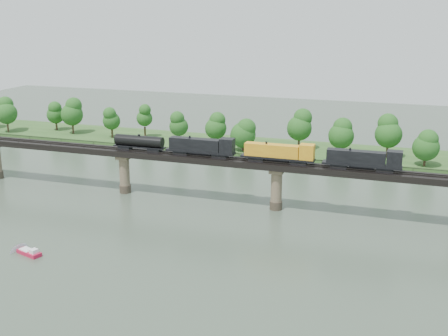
% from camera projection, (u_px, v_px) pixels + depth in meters
% --- Properties ---
extents(ground, '(400.00, 400.00, 0.00)m').
position_uv_depth(ground, '(239.00, 261.00, 105.92)').
color(ground, '#344335').
rests_on(ground, ground).
extents(far_bank, '(300.00, 24.00, 1.60)m').
position_uv_depth(far_bank, '(315.00, 152.00, 183.23)').
color(far_bank, '#2A4E1F').
rests_on(far_bank, ground).
extents(bridge, '(236.00, 30.00, 11.50)m').
position_uv_depth(bridge, '(276.00, 187.00, 131.79)').
color(bridge, '#473A2D').
rests_on(bridge, ground).
extents(bridge_superstructure, '(220.00, 4.90, 0.75)m').
position_uv_depth(bridge_superstructure, '(277.00, 161.00, 130.06)').
color(bridge_superstructure, black).
rests_on(bridge_superstructure, bridge).
extents(far_treeline, '(289.06, 17.54, 13.60)m').
position_uv_depth(far_treeline, '(288.00, 129.00, 179.46)').
color(far_treeline, '#382619').
rests_on(far_treeline, far_bank).
extents(freight_train, '(70.02, 2.73, 4.82)m').
position_uv_depth(freight_train, '(252.00, 151.00, 131.38)').
color(freight_train, black).
rests_on(freight_train, bridge).
extents(motorboat, '(5.75, 3.46, 1.52)m').
position_uv_depth(motorboat, '(29.00, 252.00, 108.46)').
color(motorboat, '#B71436').
rests_on(motorboat, ground).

